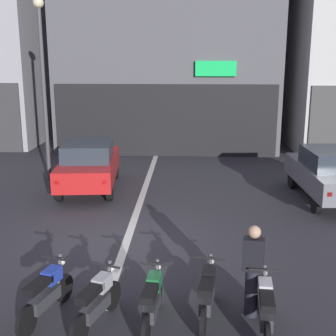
% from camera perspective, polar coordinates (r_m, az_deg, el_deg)
% --- Properties ---
extents(ground_plane, '(120.00, 120.00, 0.00)m').
position_cam_1_polar(ground_plane, '(11.29, -5.26, -9.33)').
color(ground_plane, '#333338').
extents(lane_centre_line, '(0.20, 18.00, 0.01)m').
position_cam_1_polar(lane_centre_line, '(16.93, -2.47, -1.28)').
color(lane_centre_line, silver).
rests_on(lane_centre_line, ground).
extents(car_red_crossing_near, '(2.13, 4.24, 1.64)m').
position_cam_1_polar(car_red_crossing_near, '(15.56, -9.83, 0.51)').
color(car_red_crossing_near, black).
rests_on(car_red_crossing_near, ground).
extents(car_grey_parked_kerbside, '(1.97, 4.18, 1.64)m').
position_cam_1_polar(car_grey_parked_kerbside, '(15.07, 19.58, -0.55)').
color(car_grey_parked_kerbside, black).
rests_on(car_grey_parked_kerbside, ground).
extents(street_lamp, '(0.36, 0.36, 6.32)m').
position_cam_1_polar(street_lamp, '(16.69, -15.36, 11.52)').
color(street_lamp, '#47474C').
rests_on(street_lamp, ground).
extents(motorcycle_blue_row_leftmost, '(0.63, 1.62, 0.98)m').
position_cam_1_polar(motorcycle_blue_row_leftmost, '(8.43, -14.93, -14.84)').
color(motorcycle_blue_row_leftmost, black).
rests_on(motorcycle_blue_row_leftmost, ground).
extents(motorcycle_silver_row_left_mid, '(0.65, 1.61, 0.98)m').
position_cam_1_polar(motorcycle_silver_row_left_mid, '(8.03, -8.84, -16.09)').
color(motorcycle_silver_row_left_mid, black).
rests_on(motorcycle_silver_row_left_mid, ground).
extents(motorcycle_green_row_centre, '(0.55, 1.67, 0.98)m').
position_cam_1_polar(motorcycle_green_row_centre, '(7.97, -1.94, -16.15)').
color(motorcycle_green_row_centre, black).
rests_on(motorcycle_green_row_centre, ground).
extents(motorcycle_black_row_right_mid, '(0.55, 1.66, 0.98)m').
position_cam_1_polar(motorcycle_black_row_right_mid, '(8.19, 4.93, -15.30)').
color(motorcycle_black_row_right_mid, black).
rests_on(motorcycle_black_row_right_mid, ground).
extents(motorcycle_white_row_rightmost, '(0.55, 1.67, 0.98)m').
position_cam_1_polar(motorcycle_white_row_rightmost, '(7.93, 12.03, -16.65)').
color(motorcycle_white_row_rightmost, black).
rests_on(motorcycle_white_row_rightmost, ground).
extents(person_by_motorcycles, '(0.40, 0.29, 1.67)m').
position_cam_1_polar(person_by_motorcycles, '(8.17, 10.51, -12.45)').
color(person_by_motorcycles, '#23232D').
rests_on(person_by_motorcycles, ground).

